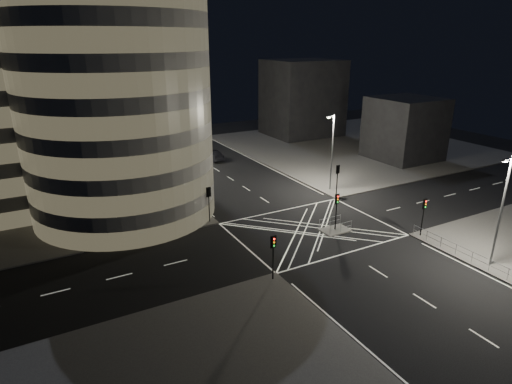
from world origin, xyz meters
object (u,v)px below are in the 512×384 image
traffic_signal_fr (338,175)px  traffic_signal_fl (209,198)px  traffic_signal_island (337,205)px  sedan (211,155)px  traffic_signal_nr (424,210)px  street_lamp_right_far (332,150)px  central_island (335,230)px  street_lamp_left_near (185,164)px  traffic_signal_nl (273,249)px  street_lamp_left_far (144,135)px  street_lamp_right_near (501,208)px

traffic_signal_fr → traffic_signal_fl: bearing=180.0°
traffic_signal_island → sedan: (-0.50, 31.98, -2.08)m
traffic_signal_nr → street_lamp_right_far: size_ratio=0.40×
traffic_signal_fl → traffic_signal_island: bearing=-37.5°
central_island → street_lamp_left_near: size_ratio=0.30×
traffic_signal_fl → street_lamp_right_far: bearing=6.9°
traffic_signal_nl → traffic_signal_fr: bearing=37.7°
traffic_signal_fl → street_lamp_left_far: bearing=91.6°
traffic_signal_nl → street_lamp_left_far: size_ratio=0.40×
street_lamp_left_near → street_lamp_right_near: bearing=-54.0°
street_lamp_left_near → street_lamp_left_far: bearing=90.0°
street_lamp_left_far → traffic_signal_fl: bearing=-88.4°
traffic_signal_island → traffic_signal_fl: bearing=142.5°
traffic_signal_fr → street_lamp_left_far: street_lamp_left_far is taller
street_lamp_right_near → traffic_signal_nr: bearing=95.0°
street_lamp_left_far → street_lamp_right_far: size_ratio=1.00×
central_island → sedan: sedan is taller
traffic_signal_fr → sedan: (-7.30, 23.68, -2.08)m
traffic_signal_island → traffic_signal_nl: bearing=-153.9°
traffic_signal_island → street_lamp_left_far: bearing=110.0°
traffic_signal_fl → traffic_signal_island: (10.80, -8.30, 0.00)m
traffic_signal_nl → street_lamp_left_near: 18.99m
traffic_signal_nr → traffic_signal_fr: bearing=90.0°
street_lamp_left_far → sedan: 11.92m
street_lamp_left_far → street_lamp_right_near: 47.88m
traffic_signal_island → street_lamp_left_near: bearing=130.3°
sedan → traffic_signal_nr: bearing=91.0°
street_lamp_right_far → street_lamp_right_near: 23.00m
traffic_signal_island → sedan: 32.05m
street_lamp_right_far → street_lamp_right_near: size_ratio=1.00×
traffic_signal_island → street_lamp_right_near: bearing=-59.3°
traffic_signal_island → sedan: bearing=90.9°
traffic_signal_nr → street_lamp_left_near: 26.32m
traffic_signal_fl → street_lamp_right_near: (18.24, -20.80, 2.63)m
traffic_signal_fl → street_lamp_left_far: 23.36m
traffic_signal_island → sedan: size_ratio=0.79×
traffic_signal_nl → traffic_signal_island: bearing=26.1°
central_island → street_lamp_right_far: size_ratio=0.30×
traffic_signal_fl → street_lamp_left_near: size_ratio=0.40×
traffic_signal_nl → street_lamp_right_near: 19.78m
traffic_signal_fl → sedan: 25.91m
traffic_signal_island → street_lamp_right_far: street_lamp_right_far is taller
traffic_signal_nr → street_lamp_right_near: street_lamp_right_near is taller
traffic_signal_nl → traffic_signal_nr: (17.60, 0.00, 0.00)m
traffic_signal_fr → street_lamp_right_near: 20.97m
central_island → traffic_signal_nr: 9.08m
central_island → traffic_signal_fr: traffic_signal_fr is taller
central_island → sedan: 31.99m
traffic_signal_nr → street_lamp_right_far: 16.03m
traffic_signal_fl → sedan: size_ratio=0.79×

